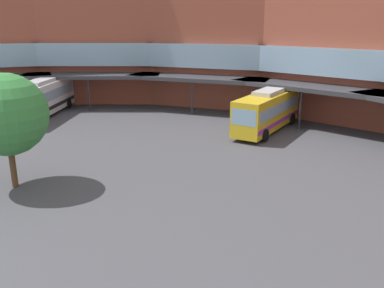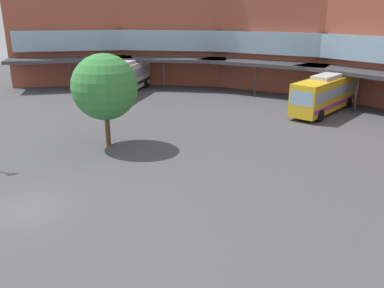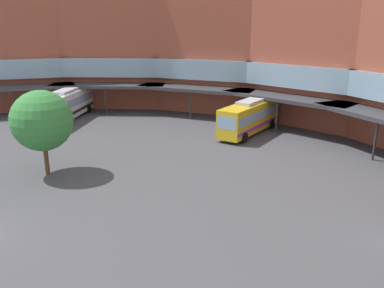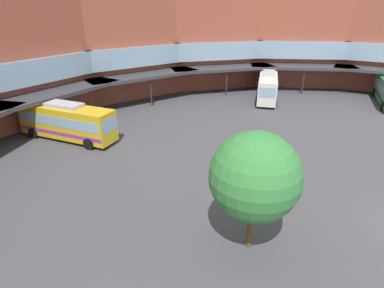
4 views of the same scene
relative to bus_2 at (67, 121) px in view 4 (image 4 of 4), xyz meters
name	(u,v)px [view 4 (image 4 of 4)]	position (x,y,z in m)	size (l,w,h in m)	color
station_building	(136,44)	(7.34, -2.33, 6.96)	(84.43, 40.63, 18.64)	#9E4C38
bus_2	(67,121)	(0.00, 0.00, 0.00)	(5.90, 10.55, 3.77)	gold
bus_3	(268,85)	(26.98, -6.48, -0.01)	(11.17, 7.89, 3.74)	silver
plaza_tree	(255,177)	(-0.47, -22.02, 2.58)	(4.82, 4.82, 6.90)	brown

